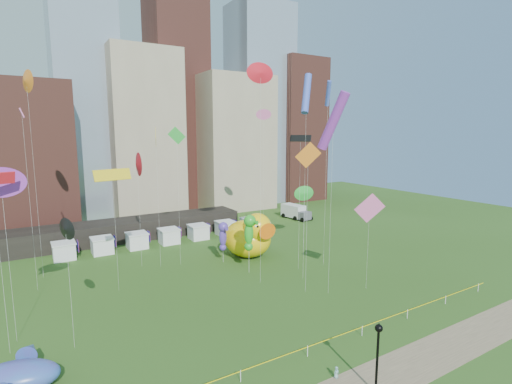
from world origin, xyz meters
TOP-DOWN VIEW (x-y plane):
  - ground at (0.00, 0.00)m, footprint 160.00×160.00m
  - skyline at (2.25, 61.06)m, footprint 101.00×23.00m
  - crane_right at (30.89, 64.00)m, footprint 23.00×1.00m
  - pavilion at (-4.00, 42.00)m, footprint 38.00×6.00m
  - vendor_tents at (1.02, 36.00)m, footprint 33.24×2.80m
  - caution_tape at (0.00, 0.00)m, footprint 50.00×0.06m
  - big_duck at (8.43, 23.46)m, footprint 7.12×8.97m
  - small_duck at (11.29, 26.72)m, footprint 3.97×4.50m
  - seahorse_green at (5.32, 18.13)m, footprint 1.95×2.19m
  - seahorse_purple at (4.29, 23.32)m, footprint 1.33×1.67m
  - whale_inflatable at (-19.33, 7.13)m, footprint 5.98×6.87m
  - lamppost at (1.20, -5.77)m, footprint 0.53×0.53m
  - box_truck at (28.92, 39.93)m, footprint 3.35×6.85m
  - toddler at (0.04, -3.20)m, footprint 0.31×0.23m
  - kite_0 at (4.81, 14.72)m, footprint 2.24×0.28m
  - kite_1 at (-17.60, 25.67)m, footprint 0.46×3.20m
  - kite_2 at (11.45, 16.09)m, footprint 1.80×2.41m
  - kite_3 at (-0.98, 25.51)m, footprint 2.03×1.05m
  - kite_4 at (-3.49, 26.12)m, footprint 0.75×2.33m
  - kite_5 at (15.35, 15.70)m, footprint 1.38×1.83m
  - kite_6 at (-16.84, 29.90)m, footprint 0.96×2.56m
  - kite_7 at (-19.51, 14.41)m, footprint 2.45×0.58m
  - kite_8 at (-5.59, 27.46)m, footprint 0.62×3.02m
  - kite_9 at (14.04, 7.02)m, footprint 2.49×2.22m
  - kite_10 at (-15.48, 10.87)m, footprint 0.77×1.71m
  - kite_11 at (19.30, 24.98)m, footprint 2.37×0.54m
  - kite_12 at (-9.87, 20.92)m, footprint 4.01×1.42m
  - kite_13 at (9.96, 13.25)m, footprint 2.58×2.43m
  - kite_14 at (7.70, 9.93)m, footprint 2.28×1.60m
  - kite_15 at (9.53, 8.26)m, footprint 1.98×3.68m
  - kite_17 at (14.87, 29.92)m, footprint 1.28×1.34m

SIDE VIEW (x-z plane):
  - ground at x=0.00m, z-range 0.00..0.00m
  - toddler at x=0.04m, z-range 0.02..0.88m
  - caution_tape at x=0.00m, z-range 0.23..1.13m
  - whale_inflatable at x=-19.33m, z-range -0.10..2.28m
  - vendor_tents at x=1.02m, z-range -0.09..2.31m
  - box_truck at x=28.92m, z-range 0.04..2.83m
  - small_duck at x=11.29m, z-range -0.13..3.03m
  - pavilion at x=-4.00m, z-range 0.00..3.20m
  - big_duck at x=8.43m, z-range -0.27..6.35m
  - lamppost at x=1.20m, z-range 0.56..5.63m
  - seahorse_purple at x=4.29m, z-range 1.16..6.77m
  - seahorse_green at x=5.32m, z-range 1.84..9.27m
  - kite_11 at x=19.30m, z-range 3.42..12.61m
  - kite_9 at x=14.04m, z-range 3.73..14.64m
  - kite_10 at x=-15.48m, z-range 4.53..15.34m
  - kite_12 at x=-9.87m, z-range 6.14..19.69m
  - kite_8 at x=-5.59m, z-range 5.96..20.90m
  - kite_7 at x=-19.51m, z-range 6.13..20.85m
  - kite_14 at x=7.70m, z-range 6.59..23.03m
  - kite_4 at x=-3.49m, z-range 7.43..25.52m
  - kite_3 at x=-0.98m, z-range 7.48..25.64m
  - kite_2 at x=11.45m, z-range 8.01..25.12m
  - kite_15 at x=9.53m, z-range 7.77..29.34m
  - kite_1 at x=-17.60m, z-range 9.31..29.17m
  - kite_17 at x=14.87m, z-range 9.59..30.61m
  - skyline at x=2.25m, z-range -12.56..55.44m
  - kite_13 at x=9.96m, z-range 9.67..33.74m
  - kite_5 at x=15.35m, z-range 10.27..34.03m
  - kite_6 at x=-16.84m, z-range 10.90..35.32m
  - kite_0 at x=4.81m, z-range 11.27..36.16m
  - crane_right at x=30.89m, z-range 8.90..84.90m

